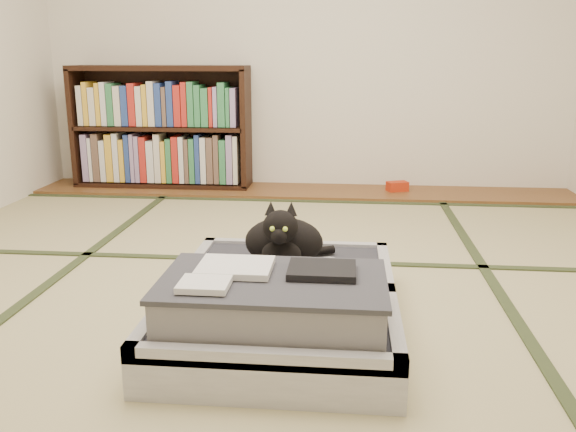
{
  "coord_description": "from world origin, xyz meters",
  "views": [
    {
      "loc": [
        0.33,
        -2.48,
        1.0
      ],
      "look_at": [
        0.05,
        0.35,
        0.25
      ],
      "focal_mm": 38.0,
      "sensor_mm": 36.0,
      "label": 1
    }
  ],
  "objects": [
    {
      "name": "floor",
      "position": [
        0.0,
        0.0,
        0.0
      ],
      "size": [
        4.5,
        4.5,
        0.0
      ],
      "primitive_type": "plane",
      "color": "tan",
      "rests_on": "ground"
    },
    {
      "name": "wood_strip",
      "position": [
        0.0,
        2.0,
        0.01
      ],
      "size": [
        4.0,
        0.5,
        0.02
      ],
      "primitive_type": "cube",
      "color": "brown",
      "rests_on": "ground"
    },
    {
      "name": "red_item",
      "position": [
        0.71,
        2.03,
        0.06
      ],
      "size": [
        0.17,
        0.14,
        0.07
      ],
      "primitive_type": "cube",
      "rotation": [
        0.0,
        0.0,
        0.35
      ],
      "color": "#B2290E",
      "rests_on": "wood_strip"
    },
    {
      "name": "tatami_borders",
      "position": [
        0.0,
        0.49,
        0.0
      ],
      "size": [
        4.0,
        4.5,
        0.01
      ],
      "color": "#2D381E",
      "rests_on": "ground"
    },
    {
      "name": "bookcase",
      "position": [
        -1.09,
        2.07,
        0.45
      ],
      "size": [
        1.34,
        0.31,
        0.92
      ],
      "color": "black",
      "rests_on": "wood_strip"
    },
    {
      "name": "suitcase",
      "position": [
        0.1,
        -0.41,
        0.12
      ],
      "size": [
        0.83,
        1.11,
        0.33
      ],
      "color": "#B4B4B9",
      "rests_on": "floor"
    },
    {
      "name": "cat",
      "position": [
        0.08,
        -0.13,
        0.27
      ],
      "size": [
        0.37,
        0.37,
        0.3
      ],
      "color": "black",
      "rests_on": "suitcase"
    },
    {
      "name": "cable_coil",
      "position": [
        0.26,
        -0.1,
        0.17
      ],
      "size": [
        0.12,
        0.12,
        0.03
      ],
      "color": "white",
      "rests_on": "suitcase"
    },
    {
      "name": "hanger",
      "position": [
        -0.16,
        0.14,
        0.01
      ],
      "size": [
        0.46,
        0.23,
        0.01
      ],
      "color": "black",
      "rests_on": "floor"
    }
  ]
}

